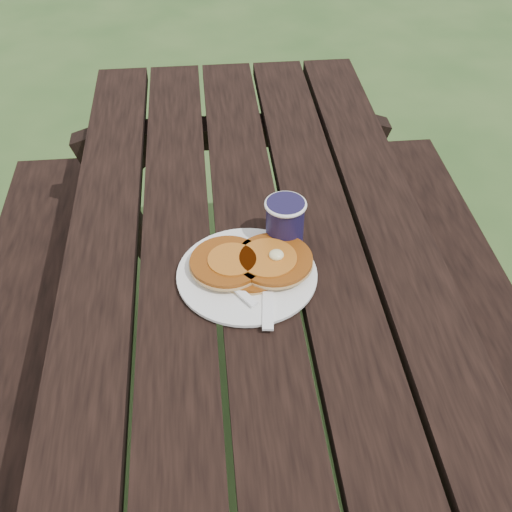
{
  "coord_description": "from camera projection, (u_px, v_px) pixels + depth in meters",
  "views": [
    {
      "loc": [
        -0.09,
        -0.9,
        1.6
      ],
      "look_at": [
        0.0,
        -0.01,
        0.8
      ],
      "focal_mm": 45.0,
      "sensor_mm": 36.0,
      "label": 1
    }
  ],
  "objects": [
    {
      "name": "coffee_cup",
      "position": [
        285.0,
        220.0,
        1.27
      ],
      "size": [
        0.08,
        0.08,
        0.1
      ],
      "rotation": [
        0.0,
        0.0,
        0.27
      ],
      "color": "#181336",
      "rests_on": "picnic_table"
    },
    {
      "name": "plate",
      "position": [
        247.0,
        275.0,
        1.22
      ],
      "size": [
        0.32,
        0.32,
        0.01
      ],
      "primitive_type": "cylinder",
      "rotation": [
        0.0,
        0.0,
        -0.26
      ],
      "color": "white",
      "rests_on": "picnic_table"
    },
    {
      "name": "pancake_stack",
      "position": [
        252.0,
        262.0,
        1.22
      ],
      "size": [
        0.23,
        0.15,
        0.04
      ],
      "rotation": [
        0.0,
        0.0,
        0.25
      ],
      "color": "#8E4410",
      "rests_on": "plate"
    },
    {
      "name": "fork",
      "position": [
        236.0,
        288.0,
        1.18
      ],
      "size": [
        0.12,
        0.15,
        0.01
      ],
      "primitive_type": null,
      "rotation": [
        0.0,
        0.0,
        0.59
      ],
      "color": "white",
      "rests_on": "plate"
    },
    {
      "name": "picnic_table",
      "position": [
        255.0,
        389.0,
        1.5
      ],
      "size": [
        1.36,
        1.8,
        0.75
      ],
      "color": "black",
      "rests_on": "ground"
    },
    {
      "name": "ground",
      "position": [
        255.0,
        470.0,
        1.74
      ],
      "size": [
        60.0,
        60.0,
        0.0
      ],
      "primitive_type": "plane",
      "color": "#2C4B20",
      "rests_on": "ground"
    },
    {
      "name": "knife",
      "position": [
        268.0,
        293.0,
        1.18
      ],
      "size": [
        0.04,
        0.18,
        0.0
      ],
      "primitive_type": "cube",
      "rotation": [
        0.0,
        0.0,
        -0.12
      ],
      "color": "white",
      "rests_on": "plate"
    }
  ]
}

